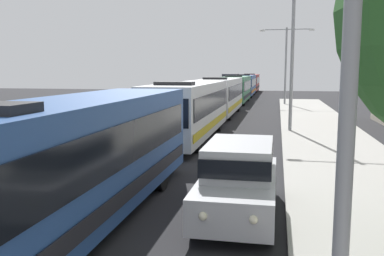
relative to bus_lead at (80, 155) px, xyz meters
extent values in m
cube|color=#284C8C|center=(0.00, 0.02, 0.01)|extent=(2.50, 11.37, 2.70)
cube|color=black|center=(1.27, 0.02, 0.36)|extent=(0.04, 10.46, 1.00)
cube|color=black|center=(-1.27, 0.02, 0.36)|extent=(0.04, 10.46, 1.00)
cube|color=black|center=(1.28, 0.02, -0.79)|extent=(0.03, 10.80, 0.36)
cylinder|color=black|center=(1.10, 3.15, -1.19)|extent=(0.28, 1.00, 1.00)
cylinder|color=black|center=(-1.10, 3.15, -1.19)|extent=(0.28, 1.00, 1.00)
cube|color=silver|center=(0.00, 13.04, 0.01)|extent=(2.50, 11.75, 2.70)
cube|color=black|center=(1.27, 13.04, 0.36)|extent=(0.04, 10.81, 1.00)
cube|color=black|center=(-1.27, 13.04, 0.36)|extent=(0.04, 10.81, 1.00)
cube|color=black|center=(0.00, 7.15, 0.31)|extent=(2.30, 0.04, 1.20)
cube|color=gold|center=(1.28, 13.04, -0.79)|extent=(0.03, 11.16, 0.36)
cube|color=black|center=(0.00, 9.52, 1.44)|extent=(1.75, 0.90, 0.16)
cylinder|color=black|center=(1.10, 9.40, -1.19)|extent=(0.28, 1.00, 1.00)
cylinder|color=black|center=(-1.10, 9.40, -1.19)|extent=(0.28, 1.00, 1.00)
cylinder|color=black|center=(1.10, 16.28, -1.19)|extent=(0.28, 1.00, 1.00)
cylinder|color=black|center=(-1.10, 16.28, -1.19)|extent=(0.28, 1.00, 1.00)
cube|color=silver|center=(0.00, 25.80, 0.01)|extent=(2.50, 12.04, 2.70)
cube|color=black|center=(1.27, 25.80, 0.36)|extent=(0.04, 11.07, 1.00)
cube|color=black|center=(-1.27, 25.80, 0.36)|extent=(0.04, 11.07, 1.00)
cube|color=black|center=(0.00, 19.76, 0.31)|extent=(2.30, 0.04, 1.20)
cube|color=gold|center=(1.28, 25.80, -0.79)|extent=(0.03, 11.43, 0.36)
cube|color=black|center=(0.00, 22.19, 1.44)|extent=(1.75, 0.90, 0.16)
cylinder|color=black|center=(1.10, 22.07, -1.19)|extent=(0.28, 1.00, 1.00)
cylinder|color=black|center=(-1.10, 22.07, -1.19)|extent=(0.28, 1.00, 1.00)
cylinder|color=black|center=(1.10, 29.11, -1.19)|extent=(0.28, 1.00, 1.00)
cylinder|color=black|center=(-1.10, 29.11, -1.19)|extent=(0.28, 1.00, 1.00)
cube|color=#33724C|center=(0.00, 39.17, 0.01)|extent=(2.50, 11.44, 2.70)
cube|color=black|center=(1.27, 39.17, 0.36)|extent=(0.04, 10.52, 1.00)
cube|color=black|center=(-1.27, 39.17, 0.36)|extent=(0.04, 10.52, 1.00)
cube|color=black|center=(0.00, 33.43, 0.31)|extent=(2.30, 0.04, 1.20)
cube|color=black|center=(1.28, 39.17, -0.79)|extent=(0.03, 10.86, 0.36)
cube|color=black|center=(0.00, 35.74, 1.44)|extent=(1.75, 0.90, 0.16)
cylinder|color=black|center=(1.10, 35.62, -1.19)|extent=(0.28, 1.00, 1.00)
cylinder|color=black|center=(-1.10, 35.62, -1.19)|extent=(0.28, 1.00, 1.00)
cylinder|color=black|center=(1.10, 42.31, -1.19)|extent=(0.28, 1.00, 1.00)
cylinder|color=black|center=(-1.10, 42.31, -1.19)|extent=(0.28, 1.00, 1.00)
cube|color=#284C8C|center=(0.00, 52.15, 0.01)|extent=(2.50, 12.05, 2.70)
cube|color=black|center=(1.27, 52.15, 0.36)|extent=(0.04, 11.08, 1.00)
cube|color=black|center=(-1.27, 52.15, 0.36)|extent=(0.04, 11.08, 1.00)
cube|color=black|center=(0.00, 46.11, 0.31)|extent=(2.30, 0.04, 1.20)
cube|color=orange|center=(1.28, 52.15, -0.79)|extent=(0.03, 11.44, 0.36)
cube|color=black|center=(0.00, 48.54, 1.44)|extent=(1.75, 0.90, 0.16)
cylinder|color=black|center=(1.10, 48.42, -1.19)|extent=(0.28, 1.00, 1.00)
cylinder|color=black|center=(-1.10, 48.42, -1.19)|extent=(0.28, 1.00, 1.00)
cylinder|color=black|center=(1.10, 55.47, -1.19)|extent=(0.28, 1.00, 1.00)
cylinder|color=black|center=(-1.10, 55.47, -1.19)|extent=(0.28, 1.00, 1.00)
cube|color=maroon|center=(0.00, 65.12, 0.01)|extent=(2.50, 11.21, 2.70)
cube|color=black|center=(1.27, 65.12, 0.36)|extent=(0.04, 10.31, 1.00)
cube|color=black|center=(-1.27, 65.12, 0.36)|extent=(0.04, 10.31, 1.00)
cube|color=black|center=(0.00, 59.50, 0.31)|extent=(2.30, 0.04, 1.20)
cube|color=black|center=(1.28, 65.12, -0.79)|extent=(0.03, 10.65, 0.36)
cube|color=black|center=(0.00, 61.76, 1.44)|extent=(1.75, 0.90, 0.16)
cylinder|color=black|center=(1.10, 61.65, -1.19)|extent=(0.28, 1.00, 1.00)
cylinder|color=black|center=(-1.10, 61.65, -1.19)|extent=(0.28, 1.00, 1.00)
cylinder|color=black|center=(1.10, 68.20, -1.19)|extent=(0.28, 1.00, 1.00)
cylinder|color=black|center=(-1.10, 68.20, -1.19)|extent=(0.28, 1.00, 1.00)
cube|color=#B7B7BC|center=(3.70, 1.24, -0.99)|extent=(1.84, 4.72, 0.80)
cube|color=#B7B7BC|center=(3.70, 1.39, -0.19)|extent=(1.62, 2.74, 0.80)
cube|color=black|center=(3.70, 1.39, -0.19)|extent=(1.66, 2.83, 0.44)
sphere|color=#F9EFCC|center=(3.19, -1.14, -0.89)|extent=(0.18, 0.18, 0.18)
sphere|color=#F9EFCC|center=(4.20, -1.14, -0.89)|extent=(0.18, 0.18, 0.18)
cylinder|color=black|center=(2.88, -0.22, -1.34)|extent=(0.22, 0.70, 0.70)
cylinder|color=black|center=(4.52, -0.22, -1.34)|extent=(0.22, 0.70, 0.70)
cylinder|color=black|center=(2.88, 2.71, -1.34)|extent=(0.22, 0.70, 0.70)
cylinder|color=black|center=(4.52, 2.71, -1.34)|extent=(0.22, 0.70, 0.70)
cube|color=navy|center=(-3.30, 59.40, -0.24)|extent=(2.30, 1.80, 2.20)
cube|color=#333338|center=(-3.30, 63.11, 0.11)|extent=(2.35, 5.60, 2.70)
cube|color=black|center=(-3.30, 58.48, 0.06)|extent=(2.07, 0.04, 0.90)
cylinder|color=black|center=(-4.33, 59.40, -1.24)|extent=(0.26, 0.90, 0.90)
cylinder|color=black|center=(-2.27, 59.40, -1.24)|extent=(0.26, 0.90, 0.90)
cylinder|color=black|center=(-4.33, 64.24, -1.24)|extent=(0.26, 0.90, 0.90)
cylinder|color=black|center=(-2.27, 64.24, -1.24)|extent=(0.26, 0.90, 0.90)
cylinder|color=gray|center=(5.40, -4.08, 2.35)|extent=(0.20, 0.20, 7.78)
cylinder|color=gray|center=(5.40, 16.53, 2.92)|extent=(0.20, 0.20, 8.93)
cylinder|color=gray|center=(5.40, 37.14, 2.50)|extent=(0.20, 0.20, 8.07)
cylinder|color=gray|center=(4.12, 37.14, 6.33)|extent=(2.56, 0.10, 0.10)
cube|color=silver|center=(2.84, 37.14, 6.25)|extent=(0.56, 0.28, 0.16)
cylinder|color=gray|center=(6.68, 37.14, 6.33)|extent=(2.56, 0.10, 0.10)
cube|color=silver|center=(7.96, 37.14, 6.25)|extent=(0.56, 0.28, 0.16)
camera|label=1|loc=(4.60, -9.15, 2.02)|focal=39.29mm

